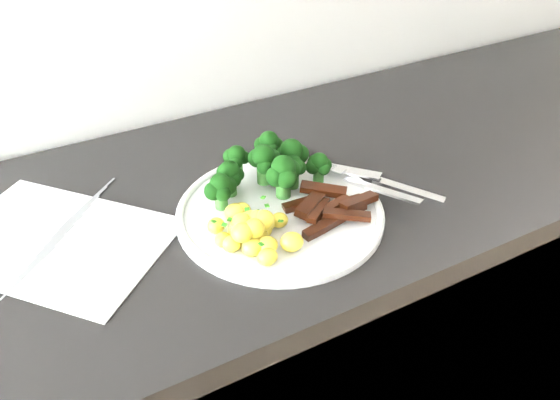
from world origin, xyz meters
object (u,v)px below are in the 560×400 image
at_px(broccoli, 269,166).
at_px(fork, 366,183).
at_px(potatoes, 254,230).
at_px(knife, 388,185).
at_px(plate, 280,211).
at_px(recipe_paper, 56,241).
at_px(counter, 249,372).
at_px(beef_strips, 331,208).

height_order(broccoli, fork, broccoli).
bearing_deg(potatoes, knife, 4.89).
xyz_separation_m(plate, fork, (0.15, -0.01, 0.01)).
height_order(plate, fork, fork).
relative_size(recipe_paper, fork, 1.94).
relative_size(potatoes, knife, 0.64).
bearing_deg(broccoli, potatoes, -127.00).
bearing_deg(knife, fork, 166.12).
distance_m(counter, recipe_paper, 0.52).
height_order(plate, beef_strips, beef_strips).
height_order(potatoes, beef_strips, potatoes).
height_order(potatoes, fork, potatoes).
distance_m(broccoli, fork, 0.16).
distance_m(plate, broccoli, 0.07).
relative_size(broccoli, beef_strips, 1.50).
relative_size(potatoes, beef_strips, 0.96).
xyz_separation_m(recipe_paper, beef_strips, (0.37, -0.14, 0.02)).
distance_m(counter, plate, 0.45).
height_order(plate, knife, knife).
height_order(counter, beef_strips, beef_strips).
xyz_separation_m(counter, beef_strips, (0.09, -0.12, 0.46)).
bearing_deg(broccoli, plate, -102.17).
xyz_separation_m(potatoes, knife, (0.25, 0.02, -0.02)).
height_order(counter, potatoes, potatoes).
height_order(beef_strips, fork, beef_strips).
xyz_separation_m(broccoli, beef_strips, (0.05, -0.10, -0.03)).
height_order(recipe_paper, potatoes, potatoes).
xyz_separation_m(recipe_paper, broccoli, (0.32, -0.04, 0.05)).
xyz_separation_m(plate, beef_strips, (0.06, -0.04, 0.01)).
bearing_deg(beef_strips, broccoli, 115.24).
bearing_deg(fork, plate, 175.24).
xyz_separation_m(recipe_paper, potatoes, (0.24, -0.14, 0.03)).
bearing_deg(plate, knife, -6.66).
relative_size(plate, broccoli, 1.48).
relative_size(plate, knife, 1.49).
distance_m(broccoli, potatoes, 0.13).
height_order(counter, broccoli, broccoli).
bearing_deg(fork, recipe_paper, 166.20).
distance_m(beef_strips, fork, 0.09).
bearing_deg(recipe_paper, fork, -13.80).
xyz_separation_m(plate, potatoes, (-0.06, -0.04, 0.02)).
bearing_deg(counter, plate, -65.97).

